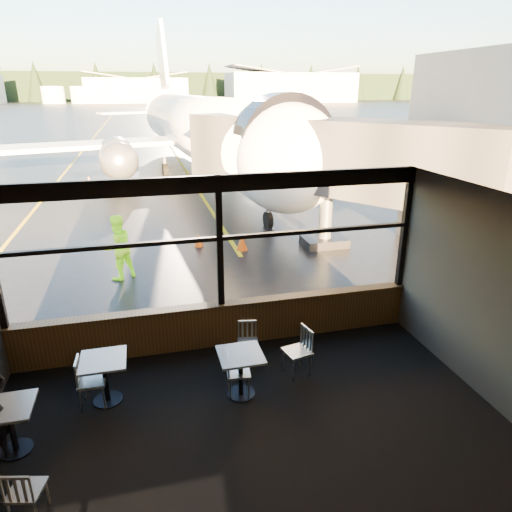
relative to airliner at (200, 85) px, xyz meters
name	(u,v)px	position (x,y,z in m)	size (l,w,h in m)	color
ground_plane	(140,110)	(-2.34, 100.73, -5.18)	(520.00, 520.00, 0.00)	black
carpet_floor	(259,447)	(-2.34, -22.27, -5.17)	(8.00, 6.00, 0.01)	black
ceiling	(259,218)	(-2.34, -22.27, -1.68)	(8.00, 6.00, 0.04)	#38332D
wall_right	(510,311)	(1.66, -22.27, -3.43)	(0.04, 6.00, 3.50)	#49443A
window_sill	(222,325)	(-2.34, -19.27, -4.73)	(8.00, 0.28, 0.90)	#4E3417
window_header	(218,183)	(-2.34, -19.27, -1.83)	(8.00, 0.18, 0.30)	black
mullion_centre	(220,243)	(-2.34, -19.27, -2.98)	(0.12, 0.12, 2.60)	black
mullion_right	(405,229)	(1.61, -19.27, -2.98)	(0.12, 0.12, 2.60)	black
window_transom	(219,238)	(-2.34, -19.27, -2.88)	(8.00, 0.10, 0.08)	black
airliner	(200,85)	(0.00, 0.00, 0.00)	(28.23, 33.88, 10.35)	white
jet_bridge	(301,179)	(1.26, -13.77, -2.89)	(8.56, 10.47, 4.57)	#272729
cafe_table_near	(241,374)	(-2.33, -20.98, -4.77)	(0.74, 0.74, 0.81)	#ABA79D
cafe_table_mid	(106,380)	(-4.55, -20.59, -4.77)	(0.74, 0.74, 0.81)	gray
cafe_table_left	(12,429)	(-5.79, -21.45, -4.79)	(0.70, 0.70, 0.77)	#9A968E
chair_near_e	(297,352)	(-1.20, -20.64, -4.72)	(0.50, 0.50, 0.92)	#B7B2A5
chair_near_w	(238,373)	(-2.36, -20.94, -4.77)	(0.45, 0.45, 0.82)	beige
chair_near_n	(248,343)	(-1.98, -20.03, -4.77)	(0.44, 0.44, 0.81)	#ACA89B
chair_mid_w	(92,381)	(-4.75, -20.64, -4.72)	(0.49, 0.49, 0.91)	beige
chair_left_s	(26,491)	(-5.35, -22.69, -4.77)	(0.45, 0.45, 0.82)	beige
ground_crew	(118,247)	(-4.47, -15.09, -4.27)	(0.88, 0.68, 1.80)	#BFF219
cone_nose	(198,240)	(-2.00, -12.90, -4.96)	(0.31, 0.31, 0.43)	#FF5708
cone_wing	(89,181)	(-6.46, -1.11, -4.92)	(0.37, 0.37, 0.51)	orange
hangar_mid	(137,89)	(-2.34, 165.73, -0.18)	(38.00, 15.00, 10.00)	silver
hangar_right	(290,86)	(57.66, 158.73, 0.82)	(50.00, 20.00, 12.00)	silver
fuel_tank_a	(53,95)	(-32.34, 162.73, -2.18)	(8.00, 8.00, 6.00)	silver
fuel_tank_b	(82,95)	(-22.34, 162.73, -2.18)	(8.00, 8.00, 6.00)	silver
fuel_tank_c	(110,95)	(-12.34, 162.73, -2.18)	(8.00, 8.00, 6.00)	silver
treeline	(136,87)	(-2.34, 190.73, 0.82)	(360.00, 3.00, 12.00)	black
cone_extra	(242,242)	(-0.67, -13.61, -4.92)	(0.37, 0.37, 0.52)	#EC3E07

